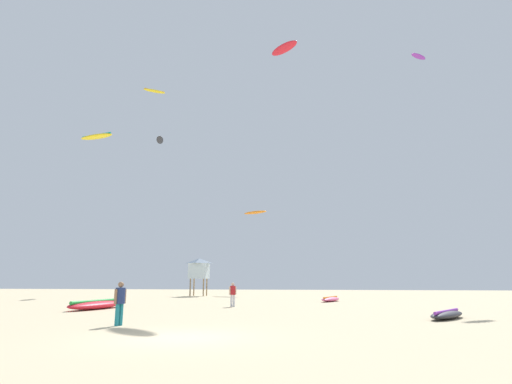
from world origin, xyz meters
name	(u,v)px	position (x,y,z in m)	size (l,w,h in m)	color
ground_plane	(181,338)	(0.00, 0.00, 0.00)	(120.00, 120.00, 0.00)	beige
person_foreground	(120,300)	(-3.63, 3.11, 1.04)	(0.40, 0.54, 1.78)	teal
person_midground	(233,293)	(-1.08, 15.20, 0.96)	(0.48, 0.37, 1.64)	silver
kite_grounded_near	(447,315)	(10.76, 7.85, 0.20)	(2.80, 3.47, 0.42)	#2D2D33
kite_grounded_mid	(96,305)	(-9.27, 11.83, 0.28)	(2.30, 5.05, 0.61)	red
kite_grounded_far	(330,299)	(5.95, 22.78, 0.20)	(2.21, 3.61, 0.42)	#E5598C
lifeguard_tower	(199,268)	(-8.15, 32.46, 3.05)	(2.30, 2.30, 4.15)	#8C704C
kite_aloft_0	(160,140)	(-17.05, 41.62, 21.82)	(1.97, 3.60, 0.56)	#2D2D33
kite_aloft_1	(255,212)	(-2.69, 39.79, 10.49)	(3.68, 2.73, 0.39)	orange
kite_aloft_2	(96,137)	(-15.13, 20.58, 14.87)	(3.72, 1.90, 0.44)	yellow
kite_aloft_3	(154,91)	(-12.69, 27.87, 22.76)	(2.45, 1.93, 0.31)	yellow
kite_aloft_4	(418,56)	(16.96, 30.18, 26.23)	(2.20, 1.97, 0.32)	purple
kite_aloft_5	(284,48)	(2.37, 22.50, 23.75)	(3.11, 2.83, 0.72)	red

